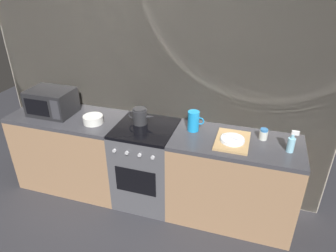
# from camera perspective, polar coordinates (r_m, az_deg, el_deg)

# --- Properties ---
(ground_plane) EXTENTS (8.00, 8.00, 0.00)m
(ground_plane) POSITION_cam_1_polar(r_m,az_deg,el_deg) (3.55, -3.76, -13.09)
(ground_plane) COLOR #2D2D33
(back_wall) EXTENTS (3.60, 0.05, 2.40)m
(back_wall) POSITION_cam_1_polar(r_m,az_deg,el_deg) (3.18, -2.36, 7.21)
(back_wall) COLOR #A39989
(back_wall) RESTS_ON ground_plane
(counter_left) EXTENTS (1.20, 0.60, 0.90)m
(counter_left) POSITION_cam_1_polar(r_m,az_deg,el_deg) (3.65, -17.36, -4.40)
(counter_left) COLOR #997251
(counter_left) RESTS_ON ground_plane
(stove_unit) EXTENTS (0.60, 0.63, 0.90)m
(stove_unit) POSITION_cam_1_polar(r_m,az_deg,el_deg) (3.27, -4.02, -7.17)
(stove_unit) COLOR #4C4C51
(stove_unit) RESTS_ON ground_plane
(counter_right) EXTENTS (1.20, 0.60, 0.90)m
(counter_right) POSITION_cam_1_polar(r_m,az_deg,el_deg) (3.11, 11.90, -9.89)
(counter_right) COLOR #997251
(counter_right) RESTS_ON ground_plane
(microwave) EXTENTS (0.46, 0.35, 0.27)m
(microwave) POSITION_cam_1_polar(r_m,az_deg,el_deg) (3.48, -20.95, 4.26)
(microwave) COLOR black
(microwave) RESTS_ON counter_left
(kettle) EXTENTS (0.28, 0.15, 0.17)m
(kettle) POSITION_cam_1_polar(r_m,az_deg,el_deg) (3.07, -5.27, 1.87)
(kettle) COLOR #262628
(kettle) RESTS_ON stove_unit
(mixing_bowl) EXTENTS (0.20, 0.20, 0.08)m
(mixing_bowl) POSITION_cam_1_polar(r_m,az_deg,el_deg) (3.18, -13.84, 1.21)
(mixing_bowl) COLOR silver
(mixing_bowl) RESTS_ON counter_left
(pitcher) EXTENTS (0.16, 0.11, 0.20)m
(pitcher) POSITION_cam_1_polar(r_m,az_deg,el_deg) (2.93, 4.81, 0.93)
(pitcher) COLOR #198CD8
(pitcher) RESTS_ON counter_right
(dish_pile) EXTENTS (0.30, 0.40, 0.06)m
(dish_pile) POSITION_cam_1_polar(r_m,az_deg,el_deg) (2.82, 11.96, -2.64)
(dish_pile) COLOR tan
(dish_pile) RESTS_ON counter_right
(spice_jar) EXTENTS (0.08, 0.08, 0.10)m
(spice_jar) POSITION_cam_1_polar(r_m,az_deg,el_deg) (2.93, 17.44, -1.47)
(spice_jar) COLOR silver
(spice_jar) RESTS_ON counter_right
(spray_bottle) EXTENTS (0.08, 0.06, 0.20)m
(spray_bottle) POSITION_cam_1_polar(r_m,az_deg,el_deg) (2.81, 22.08, -3.04)
(spray_bottle) COLOR #8CCCE5
(spray_bottle) RESTS_ON counter_right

